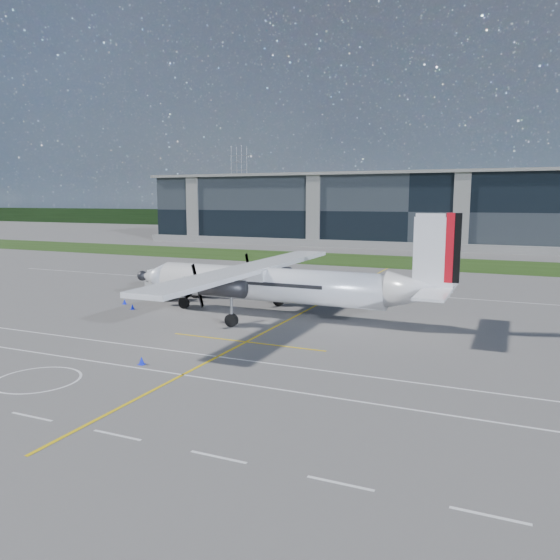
% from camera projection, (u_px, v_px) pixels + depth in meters
% --- Properties ---
extents(ground, '(400.00, 400.00, 0.00)m').
position_uv_depth(ground, '(369.00, 267.00, 81.58)').
color(ground, '#605D5B').
rests_on(ground, ground).
extents(grass_strip, '(400.00, 18.00, 0.04)m').
position_uv_depth(grass_strip, '(381.00, 261.00, 88.82)').
color(grass_strip, '#1F3A0F').
rests_on(grass_strip, ground).
extents(terminal_building, '(120.00, 20.00, 15.00)m').
position_uv_depth(terminal_building, '(417.00, 211.00, 116.70)').
color(terminal_building, black).
rests_on(terminal_building, ground).
extents(tree_line, '(400.00, 6.00, 6.00)m').
position_uv_depth(tree_line, '(450.00, 221.00, 171.71)').
color(tree_line, black).
rests_on(tree_line, ground).
extents(pylon_west, '(9.00, 4.60, 30.00)m').
position_uv_depth(pylon_west, '(239.00, 186.00, 210.77)').
color(pylon_west, gray).
rests_on(pylon_west, ground).
extents(yellow_taxiway_centerline, '(0.20, 70.00, 0.01)m').
position_uv_depth(yellow_taxiway_centerline, '(321.00, 303.00, 53.21)').
color(yellow_taxiway_centerline, yellow).
rests_on(yellow_taxiway_centerline, ground).
extents(white_lane_line, '(90.00, 0.15, 0.01)m').
position_uv_depth(white_lane_line, '(140.00, 368.00, 32.67)').
color(white_lane_line, white).
rests_on(white_lane_line, ground).
extents(turboprop_aircraft, '(29.10, 30.17, 9.05)m').
position_uv_depth(turboprop_aircraft, '(280.00, 265.00, 46.04)').
color(turboprop_aircraft, white).
rests_on(turboprop_aircraft, ground).
extents(fuel_tanker_truck, '(7.39, 2.40, 2.77)m').
position_uv_depth(fuel_tanker_truck, '(177.00, 282.00, 57.76)').
color(fuel_tanker_truck, white).
rests_on(fuel_tanker_truck, ground).
extents(baggage_tug, '(3.03, 1.82, 1.82)m').
position_uv_depth(baggage_tug, '(161.00, 290.00, 55.00)').
color(baggage_tug, white).
rests_on(baggage_tug, ground).
extents(ground_crew_person, '(0.76, 0.88, 1.81)m').
position_uv_depth(ground_crew_person, '(186.00, 292.00, 54.00)').
color(ground_crew_person, '#F25907').
rests_on(ground_crew_person, ground).
extents(safety_cone_portwing, '(0.36, 0.36, 0.50)m').
position_uv_depth(safety_cone_portwing, '(142.00, 361.00, 33.41)').
color(safety_cone_portwing, '#0E1FF7').
rests_on(safety_cone_portwing, ground).
extents(safety_cone_fwd, '(0.36, 0.36, 0.50)m').
position_uv_depth(safety_cone_fwd, '(124.00, 302.00, 52.55)').
color(safety_cone_fwd, '#0E1FF7').
rests_on(safety_cone_fwd, ground).
extents(safety_cone_nose_port, '(0.36, 0.36, 0.50)m').
position_uv_depth(safety_cone_nose_port, '(132.00, 307.00, 50.09)').
color(safety_cone_nose_port, '#0E1FF7').
rests_on(safety_cone_nose_port, ground).
extents(safety_cone_stbdwing, '(0.36, 0.36, 0.50)m').
position_uv_depth(safety_cone_stbdwing, '(313.00, 286.00, 61.61)').
color(safety_cone_stbdwing, '#0E1FF7').
rests_on(safety_cone_stbdwing, ground).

